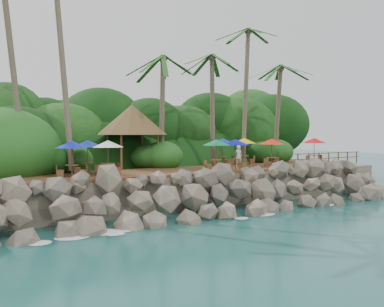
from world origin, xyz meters
TOP-DOWN VIEW (x-y plane):
  - ground at (0.00, 0.00)m, footprint 140.00×140.00m
  - land_base at (0.00, 16.00)m, footprint 32.00×25.20m
  - jungle_hill at (0.00, 23.50)m, footprint 44.80×28.00m
  - seawall at (0.00, 2.00)m, footprint 29.00×4.00m
  - terrace at (0.00, 6.00)m, footprint 26.00×5.00m
  - jungle_foliage at (0.00, 15.00)m, footprint 44.00×16.00m
  - foam_line at (0.00, 0.30)m, footprint 25.20×0.80m
  - palms at (0.13, 8.80)m, footprint 27.17×6.46m
  - palapa at (-2.84, 9.82)m, footprint 5.14×5.14m
  - dining_clusters at (-0.29, 5.95)m, footprint 25.05×5.07m
  - railing at (11.03, 3.65)m, footprint 7.20×0.10m
  - waiter at (4.10, 6.12)m, footprint 0.66×0.53m

SIDE VIEW (x-z plane):
  - ground at x=0.00m, z-range 0.00..0.00m
  - jungle_hill at x=0.00m, z-range -7.70..7.70m
  - jungle_foliage at x=0.00m, z-range -6.00..6.00m
  - foam_line at x=0.00m, z-range 0.00..0.06m
  - land_base at x=0.00m, z-range 0.00..2.10m
  - seawall at x=0.00m, z-range 0.00..2.30m
  - terrace at x=0.00m, z-range 2.10..2.30m
  - railing at x=11.03m, z-range 2.41..3.41m
  - waiter at x=4.10m, z-range 2.30..3.89m
  - dining_clusters at x=-0.29m, z-range 2.99..5.09m
  - palapa at x=-2.84m, z-range 3.49..8.09m
  - palms at x=0.13m, z-range 5.13..20.24m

